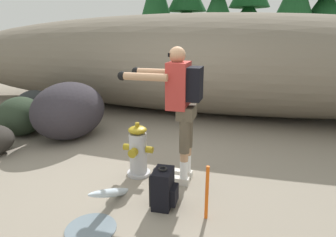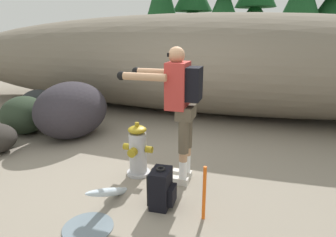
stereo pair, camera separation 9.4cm
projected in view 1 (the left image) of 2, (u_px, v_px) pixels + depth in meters
name	position (u px, v px, depth m)	size (l,w,h in m)	color
ground_plane	(140.00, 174.00, 4.07)	(56.00, 56.00, 0.04)	gray
dirt_embankment	(196.00, 63.00, 7.08)	(15.38, 3.20, 2.32)	#756B5B
fire_hydrant	(138.00, 151.00, 3.94)	(0.42, 0.37, 0.75)	#B2B2B7
hydrant_water_jet	(111.00, 199.00, 3.27)	(0.51, 1.34, 0.64)	silver
utility_worker	(180.00, 99.00, 3.58)	(0.98, 0.55, 1.73)	beige
spare_backpack	(163.00, 189.00, 3.25)	(0.30, 0.31, 0.47)	black
boulder_large	(36.00, 107.00, 6.14)	(0.91, 0.71, 0.73)	#252829
boulder_mid	(69.00, 111.00, 5.30)	(1.41, 1.08, 1.04)	#2E2A30
boulder_small	(20.00, 116.00, 5.53)	(0.90, 0.84, 0.73)	#283525
pine_tree_left	(187.00, 18.00, 14.45)	(2.98, 2.98, 4.66)	#47331E
pine_tree_center	(218.00, 2.00, 12.20)	(2.12, 2.12, 5.59)	#47331E
pine_tree_right	(248.00, 15.00, 13.64)	(2.90, 2.90, 4.82)	#47331E
pine_tree_ridge_end	(325.00, 7.00, 10.75)	(2.69, 2.69, 5.01)	#47331E
survey_stake	(207.00, 193.00, 3.00)	(0.04, 0.04, 0.60)	#E55914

